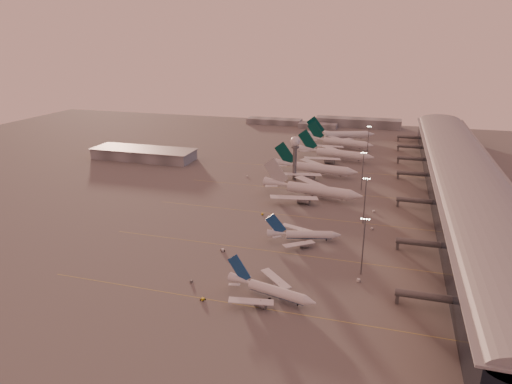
# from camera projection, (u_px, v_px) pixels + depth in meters

# --- Properties ---
(ground) EXTENTS (700.00, 700.00, 0.00)m
(ground) POSITION_uv_depth(u_px,v_px,m) (226.00, 256.00, 200.03)
(ground) COLOR #4D4B4B
(ground) RESTS_ON ground
(taxiway_markings) EXTENTS (180.00, 185.25, 0.02)m
(taxiway_markings) POSITION_uv_depth(u_px,v_px,m) (315.00, 217.00, 242.78)
(taxiway_markings) COLOR gold
(taxiway_markings) RESTS_ON ground
(terminal) EXTENTS (57.00, 362.00, 23.04)m
(terminal) POSITION_uv_depth(u_px,v_px,m) (463.00, 182.00, 267.53)
(terminal) COLOR black
(terminal) RESTS_ON ground
(hangar) EXTENTS (82.00, 27.00, 8.50)m
(hangar) POSITION_uv_depth(u_px,v_px,m) (144.00, 154.00, 358.15)
(hangar) COLOR slate
(hangar) RESTS_ON ground
(radar_tower) EXTENTS (6.40, 6.40, 31.10)m
(radar_tower) POSITION_uv_depth(u_px,v_px,m) (295.00, 149.00, 300.94)
(radar_tower) COLOR #53555A
(radar_tower) RESTS_ON ground
(mast_a) EXTENTS (3.60, 0.56, 25.00)m
(mast_a) POSITION_uv_depth(u_px,v_px,m) (363.00, 243.00, 179.98)
(mast_a) COLOR #53555A
(mast_a) RESTS_ON ground
(mast_b) EXTENTS (3.60, 0.56, 25.00)m
(mast_b) POSITION_uv_depth(u_px,v_px,m) (365.00, 198.00, 230.73)
(mast_b) COLOR #53555A
(mast_b) RESTS_ON ground
(mast_c) EXTENTS (3.60, 0.56, 25.00)m
(mast_c) POSITION_uv_depth(u_px,v_px,m) (363.00, 169.00, 282.03)
(mast_c) COLOR #53555A
(mast_c) RESTS_ON ground
(mast_d) EXTENTS (3.60, 0.56, 25.00)m
(mast_d) POSITION_uv_depth(u_px,v_px,m) (368.00, 139.00, 364.30)
(mast_d) COLOR #53555A
(mast_d) RESTS_ON ground
(distant_horizon) EXTENTS (165.00, 37.50, 9.00)m
(distant_horizon) POSITION_uv_depth(u_px,v_px,m) (332.00, 123.00, 493.34)
(distant_horizon) COLOR slate
(distant_horizon) RESTS_ON ground
(narrowbody_near) EXTENTS (35.91, 28.32, 14.27)m
(narrowbody_near) POSITION_uv_depth(u_px,v_px,m) (271.00, 292.00, 166.26)
(narrowbody_near) COLOR silver
(narrowbody_near) RESTS_ON ground
(narrowbody_mid) EXTENTS (34.83, 27.44, 13.87)m
(narrowbody_mid) POSITION_uv_depth(u_px,v_px,m) (304.00, 236.00, 213.33)
(narrowbody_mid) COLOR silver
(narrowbody_mid) RESTS_ON ground
(widebody_white) EXTENTS (62.01, 49.31, 21.94)m
(widebody_white) POSITION_uv_depth(u_px,v_px,m) (312.00, 192.00, 271.38)
(widebody_white) COLOR silver
(widebody_white) RESTS_ON ground
(greentail_a) EXTENTS (59.94, 48.14, 21.82)m
(greentail_a) POSITION_uv_depth(u_px,v_px,m) (316.00, 170.00, 315.94)
(greentail_a) COLOR silver
(greentail_a) RESTS_ON ground
(greentail_b) EXTENTS (61.33, 49.11, 22.45)m
(greentail_b) POSITION_uv_depth(u_px,v_px,m) (335.00, 155.00, 355.25)
(greentail_b) COLOR silver
(greentail_b) RESTS_ON ground
(greentail_c) EXTENTS (59.25, 47.33, 21.83)m
(greentail_c) POSITION_uv_depth(u_px,v_px,m) (340.00, 144.00, 394.35)
(greentail_c) COLOR silver
(greentail_c) RESTS_ON ground
(greentail_d) EXTENTS (61.40, 48.72, 23.28)m
(greentail_d) POSITION_uv_depth(u_px,v_px,m) (341.00, 136.00, 423.24)
(greentail_d) COLOR silver
(greentail_d) RESTS_ON ground
(gsv_truck_a) EXTENTS (5.28, 2.59, 2.04)m
(gsv_truck_a) POSITION_uv_depth(u_px,v_px,m) (192.00, 280.00, 177.78)
(gsv_truck_a) COLOR #56585B
(gsv_truck_a) RESTS_ON ground
(gsv_tug_near) EXTENTS (2.92, 3.82, 0.96)m
(gsv_tug_near) POSITION_uv_depth(u_px,v_px,m) (203.00, 299.00, 165.71)
(gsv_tug_near) COLOR gold
(gsv_tug_near) RESTS_ON ground
(gsv_catering_a) EXTENTS (6.08, 4.20, 4.57)m
(gsv_catering_a) POSITION_uv_depth(u_px,v_px,m) (359.00, 277.00, 177.90)
(gsv_catering_a) COLOR silver
(gsv_catering_a) RESTS_ON ground
(gsv_tug_mid) EXTENTS (4.09, 4.69, 1.15)m
(gsv_tug_mid) POSITION_uv_depth(u_px,v_px,m) (223.00, 250.00, 203.89)
(gsv_tug_mid) COLOR silver
(gsv_tug_mid) RESTS_ON ground
(gsv_truck_b) EXTENTS (5.57, 3.85, 2.12)m
(gsv_truck_b) POSITION_uv_depth(u_px,v_px,m) (373.00, 228.00, 226.66)
(gsv_truck_b) COLOR silver
(gsv_truck_b) RESTS_ON ground
(gsv_truck_c) EXTENTS (4.66, 4.57, 1.94)m
(gsv_truck_c) POSITION_uv_depth(u_px,v_px,m) (263.00, 213.00, 245.89)
(gsv_truck_c) COLOR gold
(gsv_truck_c) RESTS_ON ground
(gsv_catering_b) EXTENTS (5.93, 3.95, 4.47)m
(gsv_catering_b) POSITION_uv_depth(u_px,v_px,m) (374.00, 208.00, 249.28)
(gsv_catering_b) COLOR silver
(gsv_catering_b) RESTS_ON ground
(gsv_tug_far) EXTENTS (4.09, 3.97, 1.02)m
(gsv_tug_far) POSITION_uv_depth(u_px,v_px,m) (316.00, 187.00, 291.47)
(gsv_tug_far) COLOR silver
(gsv_tug_far) RESTS_ON ground
(gsv_truck_d) EXTENTS (2.98, 5.15, 1.96)m
(gsv_truck_d) POSITION_uv_depth(u_px,v_px,m) (247.00, 175.00, 313.66)
(gsv_truck_d) COLOR silver
(gsv_truck_d) RESTS_ON ground
(gsv_tug_hangar) EXTENTS (3.86, 3.37, 0.94)m
(gsv_tug_hangar) POSITION_uv_depth(u_px,v_px,m) (349.00, 171.00, 326.53)
(gsv_tug_hangar) COLOR #56585B
(gsv_tug_hangar) RESTS_ON ground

